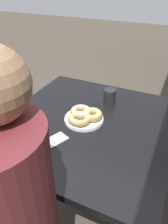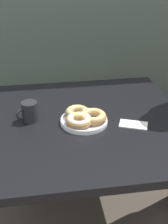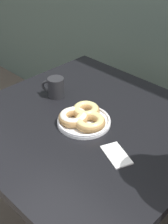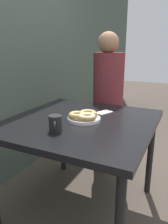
# 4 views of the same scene
# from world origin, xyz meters

# --- Properties ---
(dining_table) EXTENTS (1.02, 0.98, 0.75)m
(dining_table) POSITION_xyz_m (0.00, 0.29, 0.67)
(dining_table) COLOR black
(dining_table) RESTS_ON ground_plane
(donut_plate) EXTENTS (0.25, 0.24, 0.06)m
(donut_plate) POSITION_xyz_m (-0.00, 0.27, 0.78)
(donut_plate) COLOR white
(donut_plate) RESTS_ON dining_table
(coffee_mug) EXTENTS (0.11, 0.08, 0.10)m
(coffee_mug) POSITION_xyz_m (-0.26, 0.33, 0.80)
(coffee_mug) COLOR #232326
(coffee_mug) RESTS_ON dining_table
(napkin) EXTENTS (0.15, 0.12, 0.01)m
(napkin) POSITION_xyz_m (0.23, 0.21, 0.75)
(napkin) COLOR white
(napkin) RESTS_ON dining_table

